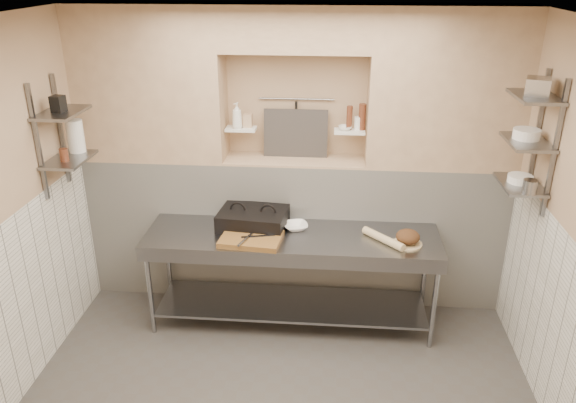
# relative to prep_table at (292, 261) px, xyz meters

# --- Properties ---
(ceiling) EXTENTS (4.00, 3.90, 0.10)m
(ceiling) POSITION_rel_prep_table_xyz_m (-0.02, -1.18, 2.21)
(ceiling) COLOR silver
(ceiling) RESTS_ON ground
(wall_back) EXTENTS (4.00, 0.10, 2.80)m
(wall_back) POSITION_rel_prep_table_xyz_m (-0.02, 0.82, 0.76)
(wall_back) COLOR tan
(wall_back) RESTS_ON ground
(backwall_lower) EXTENTS (4.00, 0.40, 1.40)m
(backwall_lower) POSITION_rel_prep_table_xyz_m (-0.02, 0.57, 0.06)
(backwall_lower) COLOR white
(backwall_lower) RESTS_ON floor
(alcove_sill) EXTENTS (1.30, 0.40, 0.02)m
(alcove_sill) POSITION_rel_prep_table_xyz_m (-0.02, 0.57, 0.77)
(alcove_sill) COLOR tan
(alcove_sill) RESTS_ON backwall_lower
(backwall_pillar_left) EXTENTS (1.35, 0.40, 1.40)m
(backwall_pillar_left) POSITION_rel_prep_table_xyz_m (-1.34, 0.57, 1.46)
(backwall_pillar_left) COLOR tan
(backwall_pillar_left) RESTS_ON backwall_lower
(backwall_pillar_right) EXTENTS (1.35, 0.40, 1.40)m
(backwall_pillar_right) POSITION_rel_prep_table_xyz_m (1.31, 0.57, 1.46)
(backwall_pillar_right) COLOR tan
(backwall_pillar_right) RESTS_ON backwall_lower
(backwall_header) EXTENTS (1.30, 0.40, 0.40)m
(backwall_header) POSITION_rel_prep_table_xyz_m (-0.02, 0.57, 1.96)
(backwall_header) COLOR tan
(backwall_header) RESTS_ON backwall_lower
(wainscot_left) EXTENTS (0.02, 3.90, 1.40)m
(wainscot_left) POSITION_rel_prep_table_xyz_m (-2.01, -1.18, 0.06)
(wainscot_left) COLOR white
(wainscot_left) RESTS_ON floor
(wainscot_right) EXTENTS (0.02, 3.90, 1.40)m
(wainscot_right) POSITION_rel_prep_table_xyz_m (1.97, -1.18, 0.06)
(wainscot_right) COLOR white
(wainscot_right) RESTS_ON floor
(alcove_shelf_left) EXTENTS (0.28, 0.16, 0.02)m
(alcove_shelf_left) POSITION_rel_prep_table_xyz_m (-0.52, 0.57, 1.06)
(alcove_shelf_left) COLOR white
(alcove_shelf_left) RESTS_ON backwall_lower
(alcove_shelf_right) EXTENTS (0.28, 0.16, 0.02)m
(alcove_shelf_right) POSITION_rel_prep_table_xyz_m (0.48, 0.57, 1.06)
(alcove_shelf_right) COLOR white
(alcove_shelf_right) RESTS_ON backwall_lower
(utensil_rail) EXTENTS (0.70, 0.02, 0.02)m
(utensil_rail) POSITION_rel_prep_table_xyz_m (-0.02, 0.74, 1.31)
(utensil_rail) COLOR gray
(utensil_rail) RESTS_ON wall_back
(hanging_steel) EXTENTS (0.02, 0.02, 0.30)m
(hanging_steel) POSITION_rel_prep_table_xyz_m (-0.02, 0.72, 1.14)
(hanging_steel) COLOR black
(hanging_steel) RESTS_ON utensil_rail
(splash_panel) EXTENTS (0.60, 0.08, 0.45)m
(splash_panel) POSITION_rel_prep_table_xyz_m (-0.02, 0.67, 1.00)
(splash_panel) COLOR #383330
(splash_panel) RESTS_ON alcove_sill
(shelf_rail_left_a) EXTENTS (0.03, 0.03, 0.95)m
(shelf_rail_left_a) POSITION_rel_prep_table_xyz_m (-1.99, 0.07, 1.16)
(shelf_rail_left_a) COLOR slate
(shelf_rail_left_a) RESTS_ON wall_left
(shelf_rail_left_b) EXTENTS (0.03, 0.03, 0.95)m
(shelf_rail_left_b) POSITION_rel_prep_table_xyz_m (-1.99, -0.33, 1.16)
(shelf_rail_left_b) COLOR slate
(shelf_rail_left_b) RESTS_ON wall_left
(wall_shelf_left_lower) EXTENTS (0.30, 0.50, 0.02)m
(wall_shelf_left_lower) POSITION_rel_prep_table_xyz_m (-1.86, -0.13, 0.96)
(wall_shelf_left_lower) COLOR slate
(wall_shelf_left_lower) RESTS_ON wall_left
(wall_shelf_left_upper) EXTENTS (0.30, 0.50, 0.03)m
(wall_shelf_left_upper) POSITION_rel_prep_table_xyz_m (-1.86, -0.13, 1.36)
(wall_shelf_left_upper) COLOR slate
(wall_shelf_left_upper) RESTS_ON wall_left
(shelf_rail_right_a) EXTENTS (0.03, 0.03, 1.05)m
(shelf_rail_right_a) POSITION_rel_prep_table_xyz_m (1.96, 0.07, 1.21)
(shelf_rail_right_a) COLOR slate
(shelf_rail_right_a) RESTS_ON wall_right
(shelf_rail_right_b) EXTENTS (0.03, 0.03, 1.05)m
(shelf_rail_right_b) POSITION_rel_prep_table_xyz_m (1.96, -0.33, 1.21)
(shelf_rail_right_b) COLOR slate
(shelf_rail_right_b) RESTS_ON wall_right
(wall_shelf_right_lower) EXTENTS (0.30, 0.50, 0.02)m
(wall_shelf_right_lower) POSITION_rel_prep_table_xyz_m (1.82, -0.13, 0.86)
(wall_shelf_right_lower) COLOR slate
(wall_shelf_right_lower) RESTS_ON wall_right
(wall_shelf_right_mid) EXTENTS (0.30, 0.50, 0.02)m
(wall_shelf_right_mid) POSITION_rel_prep_table_xyz_m (1.82, -0.13, 1.21)
(wall_shelf_right_mid) COLOR slate
(wall_shelf_right_mid) RESTS_ON wall_right
(wall_shelf_right_upper) EXTENTS (0.30, 0.50, 0.03)m
(wall_shelf_right_upper) POSITION_rel_prep_table_xyz_m (1.82, -0.13, 1.56)
(wall_shelf_right_upper) COLOR slate
(wall_shelf_right_upper) RESTS_ON wall_right
(prep_table) EXTENTS (2.60, 0.70, 0.90)m
(prep_table) POSITION_rel_prep_table_xyz_m (0.00, 0.00, 0.00)
(prep_table) COLOR gray
(prep_table) RESTS_ON floor
(panini_press) EXTENTS (0.64, 0.49, 0.16)m
(panini_press) POSITION_rel_prep_table_xyz_m (-0.36, 0.15, 0.34)
(panini_press) COLOR black
(panini_press) RESTS_ON prep_table
(cutting_board) EXTENTS (0.55, 0.41, 0.05)m
(cutting_board) POSITION_rel_prep_table_xyz_m (-0.34, -0.14, 0.28)
(cutting_board) COLOR brown
(cutting_board) RESTS_ON prep_table
(knife_blade) EXTENTS (0.29, 0.10, 0.01)m
(knife_blade) POSITION_rel_prep_table_xyz_m (-0.28, -0.13, 0.31)
(knife_blade) COLOR gray
(knife_blade) RESTS_ON cutting_board
(tongs) EXTENTS (0.10, 0.25, 0.02)m
(tongs) POSITION_rel_prep_table_xyz_m (-0.38, -0.21, 0.31)
(tongs) COLOR gray
(tongs) RESTS_ON cutting_board
(mixing_bowl) EXTENTS (0.27, 0.27, 0.05)m
(mixing_bowl) POSITION_rel_prep_table_xyz_m (0.02, 0.14, 0.28)
(mixing_bowl) COLOR white
(mixing_bowl) RESTS_ON prep_table
(rolling_pin) EXTENTS (0.36, 0.37, 0.07)m
(rolling_pin) POSITION_rel_prep_table_xyz_m (0.79, -0.05, 0.29)
(rolling_pin) COLOR #CFBB87
(rolling_pin) RESTS_ON prep_table
(bread_board) EXTENTS (0.25, 0.25, 0.01)m
(bread_board) POSITION_rel_prep_table_xyz_m (0.99, -0.08, 0.26)
(bread_board) COLOR #CFBB87
(bread_board) RESTS_ON prep_table
(bread_loaf) EXTENTS (0.20, 0.20, 0.12)m
(bread_loaf) POSITION_rel_prep_table_xyz_m (0.99, -0.08, 0.33)
(bread_loaf) COLOR #4C2D19
(bread_loaf) RESTS_ON bread_board
(bottle_soap) EXTENTS (0.12, 0.12, 0.24)m
(bottle_soap) POSITION_rel_prep_table_xyz_m (-0.55, 0.54, 1.19)
(bottle_soap) COLOR white
(bottle_soap) RESTS_ON alcove_shelf_left
(jar_alcove) EXTENTS (0.08, 0.08, 0.12)m
(jar_alcove) POSITION_rel_prep_table_xyz_m (-0.46, 0.60, 1.13)
(jar_alcove) COLOR tan
(jar_alcove) RESTS_ON alcove_shelf_left
(bowl_alcove) EXTENTS (0.13, 0.13, 0.04)m
(bowl_alcove) POSITION_rel_prep_table_xyz_m (0.44, 0.57, 1.09)
(bowl_alcove) COLOR white
(bowl_alcove) RESTS_ON alcove_shelf_right
(condiment_a) EXTENTS (0.07, 0.07, 0.24)m
(condiment_a) POSITION_rel_prep_table_xyz_m (0.59, 0.59, 1.19)
(condiment_a) COLOR #582A19
(condiment_a) RESTS_ON alcove_shelf_right
(condiment_b) EXTENTS (0.05, 0.05, 0.22)m
(condiment_b) POSITION_rel_prep_table_xyz_m (0.47, 0.60, 1.18)
(condiment_b) COLOR #582A19
(condiment_b) RESTS_ON alcove_shelf_right
(condiment_c) EXTENTS (0.07, 0.07, 0.12)m
(condiment_c) POSITION_rel_prep_table_xyz_m (0.55, 0.59, 1.13)
(condiment_c) COLOR white
(condiment_c) RESTS_ON alcove_shelf_right
(jug_left) EXTENTS (0.14, 0.14, 0.28)m
(jug_left) POSITION_rel_prep_table_xyz_m (-1.86, 0.04, 1.11)
(jug_left) COLOR white
(jug_left) RESTS_ON wall_shelf_left_lower
(jar_left) EXTENTS (0.07, 0.07, 0.11)m
(jar_left) POSITION_rel_prep_table_xyz_m (-1.86, -0.21, 1.02)
(jar_left) COLOR #582A19
(jar_left) RESTS_ON wall_shelf_left_lower
(box_left_upper) EXTENTS (0.11, 0.11, 0.13)m
(box_left_upper) POSITION_rel_prep_table_xyz_m (-1.86, -0.17, 1.44)
(box_left_upper) COLOR black
(box_left_upper) RESTS_ON wall_shelf_left_upper
(bowl_right) EXTENTS (0.19, 0.19, 0.06)m
(bowl_right) POSITION_rel_prep_table_xyz_m (1.82, -0.12, 0.90)
(bowl_right) COLOR white
(bowl_right) RESTS_ON wall_shelf_right_lower
(canister_right) EXTENTS (0.11, 0.11, 0.11)m
(canister_right) POSITION_rel_prep_table_xyz_m (1.82, -0.35, 0.92)
(canister_right) COLOR gray
(canister_right) RESTS_ON wall_shelf_right_lower
(bowl_right_mid) EXTENTS (0.21, 0.21, 0.08)m
(bowl_right_mid) POSITION_rel_prep_table_xyz_m (1.82, -0.09, 1.26)
(bowl_right_mid) COLOR white
(bowl_right_mid) RESTS_ON wall_shelf_right_mid
(basket_right) EXTENTS (0.23, 0.25, 0.13)m
(basket_right) POSITION_rel_prep_table_xyz_m (1.82, -0.15, 1.64)
(basket_right) COLOR gray
(basket_right) RESTS_ON wall_shelf_right_upper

